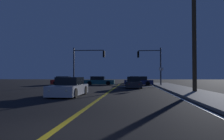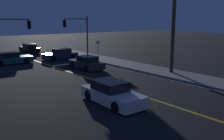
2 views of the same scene
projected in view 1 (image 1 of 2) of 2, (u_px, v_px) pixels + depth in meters
name	position (u px, v px, depth m)	size (l,w,h in m)	color
ground_plane	(49.00, 135.00, 5.31)	(160.00, 160.00, 0.00)	black
sidewalk_right	(193.00, 93.00, 17.33)	(3.20, 45.77, 0.15)	gray
lane_line_center	(107.00, 93.00, 17.96)	(0.20, 43.23, 0.01)	gold
lane_line_edge_right	(170.00, 93.00, 17.50)	(0.16, 43.23, 0.01)	white
stop_bar	(137.00, 86.00, 28.88)	(5.34, 0.50, 0.01)	white
car_side_waiting_navy	(139.00, 81.00, 32.76)	(4.37, 2.10, 1.34)	navy
car_lead_oncoming_teal	(99.00, 81.00, 33.65)	(4.65, 1.83, 1.34)	#195960
car_following_oncoming_charcoal	(134.00, 83.00, 25.37)	(1.89, 4.32, 1.34)	#2D2D33
car_far_approaching_white	(69.00, 88.00, 15.54)	(1.97, 4.60, 1.34)	silver
car_parked_curb_red	(65.00, 81.00, 34.50)	(4.30, 1.99, 1.34)	maroon
car_distant_tail_black	(134.00, 80.00, 42.04)	(1.96, 4.71, 1.34)	black
traffic_signal_near_right	(152.00, 61.00, 31.06)	(3.41, 0.28, 5.45)	#38383D
traffic_signal_far_left	(86.00, 60.00, 30.52)	(4.51, 0.28, 5.41)	#38383D
utility_pole_right	(194.00, 28.00, 18.16)	(1.71, 0.35, 10.64)	#4C3823
street_sign_corner	(161.00, 74.00, 28.14)	(0.56, 0.06, 2.55)	slate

